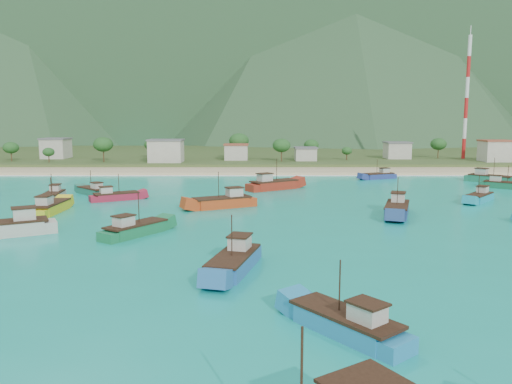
{
  "coord_description": "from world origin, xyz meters",
  "views": [
    {
      "loc": [
        3.95,
        -65.98,
        15.31
      ],
      "look_at": [
        4.16,
        18.0,
        3.0
      ],
      "focal_mm": 35.0,
      "sensor_mm": 36.0,
      "label": 1
    }
  ],
  "objects_px": {
    "boat_1": "(273,185)",
    "boat_13": "(234,263)",
    "boat_12": "(397,210)",
    "boat_21": "(7,229)",
    "boat_10": "(50,209)",
    "boat_18": "(479,198)",
    "boat_0": "(135,230)",
    "boat_20": "(53,197)",
    "boat_30": "(490,179)",
    "boat_15": "(379,176)",
    "boat_24": "(504,185)",
    "boat_28": "(115,197)",
    "radio_tower": "(467,98)",
    "boat_27": "(347,326)",
    "boat_29": "(93,192)",
    "boat_4": "(223,203)"
  },
  "relations": [
    {
      "from": "boat_1",
      "to": "boat_13",
      "type": "distance_m",
      "value": 59.24
    },
    {
      "from": "boat_12",
      "to": "boat_21",
      "type": "relative_size",
      "value": 0.96
    },
    {
      "from": "boat_10",
      "to": "boat_12",
      "type": "bearing_deg",
      "value": -1.02
    },
    {
      "from": "boat_13",
      "to": "boat_18",
      "type": "height_order",
      "value": "boat_13"
    },
    {
      "from": "boat_0",
      "to": "boat_12",
      "type": "relative_size",
      "value": 0.84
    },
    {
      "from": "boat_20",
      "to": "boat_30",
      "type": "relative_size",
      "value": 0.94
    },
    {
      "from": "boat_15",
      "to": "boat_24",
      "type": "xyz_separation_m",
      "value": [
        23.43,
        -17.92,
        0.02
      ]
    },
    {
      "from": "boat_13",
      "to": "boat_28",
      "type": "bearing_deg",
      "value": -46.69
    },
    {
      "from": "boat_21",
      "to": "boat_13",
      "type": "bearing_deg",
      "value": -144.28
    },
    {
      "from": "boat_28",
      "to": "boat_30",
      "type": "distance_m",
      "value": 87.99
    },
    {
      "from": "boat_10",
      "to": "radio_tower",
      "type": "bearing_deg",
      "value": 42.05
    },
    {
      "from": "boat_10",
      "to": "boat_15",
      "type": "height_order",
      "value": "boat_10"
    },
    {
      "from": "boat_28",
      "to": "boat_27",
      "type": "bearing_deg",
      "value": 0.63
    },
    {
      "from": "boat_10",
      "to": "boat_18",
      "type": "height_order",
      "value": "boat_10"
    },
    {
      "from": "radio_tower",
      "to": "boat_15",
      "type": "xyz_separation_m",
      "value": [
        -40.75,
        -45.92,
        -21.93
      ]
    },
    {
      "from": "boat_15",
      "to": "boat_27",
      "type": "bearing_deg",
      "value": 141.19
    },
    {
      "from": "boat_13",
      "to": "boat_27",
      "type": "xyz_separation_m",
      "value": [
        8.67,
        -15.33,
        -0.11
      ]
    },
    {
      "from": "boat_21",
      "to": "boat_24",
      "type": "height_order",
      "value": "boat_21"
    },
    {
      "from": "boat_29",
      "to": "boat_0",
      "type": "bearing_deg",
      "value": -110.11
    },
    {
      "from": "boat_12",
      "to": "boat_28",
      "type": "relative_size",
      "value": 1.25
    },
    {
      "from": "boat_20",
      "to": "boat_28",
      "type": "relative_size",
      "value": 1.02
    },
    {
      "from": "boat_20",
      "to": "boat_24",
      "type": "height_order",
      "value": "boat_24"
    },
    {
      "from": "boat_12",
      "to": "boat_20",
      "type": "xyz_separation_m",
      "value": [
        -61.46,
        15.44,
        -0.21
      ]
    },
    {
      "from": "radio_tower",
      "to": "boat_28",
      "type": "xyz_separation_m",
      "value": [
        -99.47,
        -80.26,
        -21.94
      ]
    },
    {
      "from": "boat_18",
      "to": "boat_0",
      "type": "bearing_deg",
      "value": 66.53
    },
    {
      "from": "boat_13",
      "to": "boat_21",
      "type": "height_order",
      "value": "boat_21"
    },
    {
      "from": "boat_0",
      "to": "boat_4",
      "type": "bearing_deg",
      "value": 98.54
    },
    {
      "from": "radio_tower",
      "to": "boat_13",
      "type": "bearing_deg",
      "value": -121.02
    },
    {
      "from": "boat_4",
      "to": "boat_28",
      "type": "height_order",
      "value": "boat_4"
    },
    {
      "from": "boat_15",
      "to": "boat_28",
      "type": "xyz_separation_m",
      "value": [
        -58.71,
        -34.34,
        -0.0
      ]
    },
    {
      "from": "boat_13",
      "to": "boat_20",
      "type": "relative_size",
      "value": 1.16
    },
    {
      "from": "boat_28",
      "to": "boat_30",
      "type": "height_order",
      "value": "boat_30"
    },
    {
      "from": "boat_18",
      "to": "boat_21",
      "type": "xyz_separation_m",
      "value": [
        -74.97,
        -27.61,
        0.28
      ]
    },
    {
      "from": "boat_15",
      "to": "boat_18",
      "type": "relative_size",
      "value": 1.08
    },
    {
      "from": "boat_20",
      "to": "boat_21",
      "type": "xyz_separation_m",
      "value": [
        5.73,
        -29.67,
        0.28
      ]
    },
    {
      "from": "boat_29",
      "to": "boat_27",
      "type": "bearing_deg",
      "value": -104.88
    },
    {
      "from": "radio_tower",
      "to": "boat_0",
      "type": "distance_m",
      "value": 142.52
    },
    {
      "from": "radio_tower",
      "to": "boat_15",
      "type": "relative_size",
      "value": 4.38
    },
    {
      "from": "radio_tower",
      "to": "boat_29",
      "type": "relative_size",
      "value": 5.01
    },
    {
      "from": "boat_28",
      "to": "radio_tower",
      "type": "bearing_deg",
      "value": 100.55
    },
    {
      "from": "boat_10",
      "to": "boat_13",
      "type": "bearing_deg",
      "value": -44.05
    },
    {
      "from": "radio_tower",
      "to": "boat_4",
      "type": "height_order",
      "value": "radio_tower"
    },
    {
      "from": "radio_tower",
      "to": "boat_13",
      "type": "distance_m",
      "value": 147.19
    },
    {
      "from": "boat_24",
      "to": "boat_30",
      "type": "xyz_separation_m",
      "value": [
        1.69,
        10.33,
        0.17
      ]
    },
    {
      "from": "boat_0",
      "to": "boat_20",
      "type": "height_order",
      "value": "boat_0"
    },
    {
      "from": "boat_18",
      "to": "boat_28",
      "type": "relative_size",
      "value": 0.94
    },
    {
      "from": "boat_21",
      "to": "boat_27",
      "type": "relative_size",
      "value": 1.29
    },
    {
      "from": "boat_27",
      "to": "boat_29",
      "type": "distance_m",
      "value": 77.78
    },
    {
      "from": "boat_18",
      "to": "boat_21",
      "type": "distance_m",
      "value": 79.89
    },
    {
      "from": "boat_10",
      "to": "boat_21",
      "type": "xyz_separation_m",
      "value": [
        0.83,
        -16.1,
        0.14
      ]
    }
  ]
}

